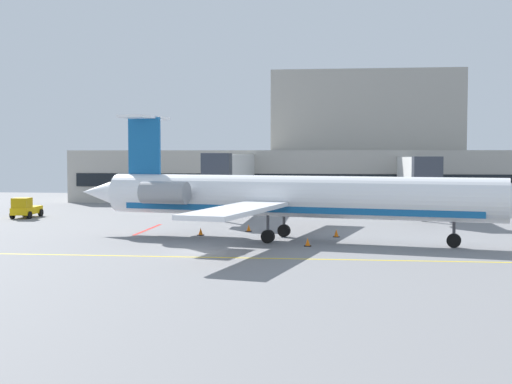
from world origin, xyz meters
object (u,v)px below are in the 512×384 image
regional_jet (288,197)px  pushback_tractor (441,208)px  fuel_tank (452,196)px  baggage_tug (25,208)px

regional_jet → pushback_tractor: 21.97m
fuel_tank → regional_jet: bearing=-120.5°
regional_jet → pushback_tractor: bearing=53.5°
regional_jet → fuel_tank: (15.33, 26.06, -1.43)m
regional_jet → pushback_tractor: (13.01, 17.58, -2.09)m
fuel_tank → baggage_tug: bearing=-163.3°
regional_jet → baggage_tug: (-25.39, 13.86, -2.13)m
regional_jet → fuel_tank: bearing=59.5°
pushback_tractor → fuel_tank: bearing=74.7°
regional_jet → pushback_tractor: regional_jet is taller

